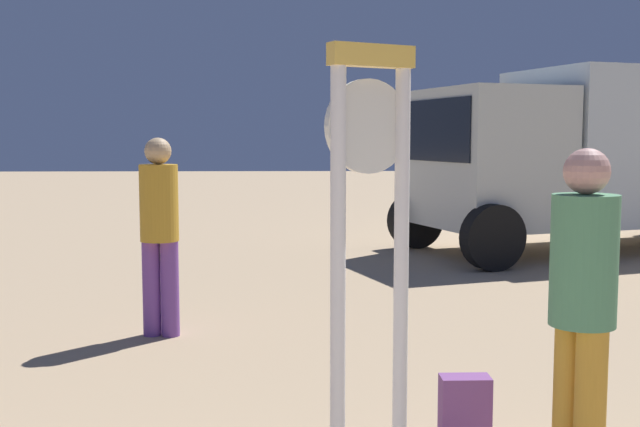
# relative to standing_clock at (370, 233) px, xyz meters

# --- Properties ---
(standing_clock) EXTENTS (0.42, 0.27, 2.21)m
(standing_clock) POSITION_rel_standing_clock_xyz_m (0.00, 0.00, 0.00)
(standing_clock) COLOR white
(standing_clock) RESTS_ON ground_plane
(person_near_clock) EXTENTS (0.33, 0.33, 1.74)m
(person_near_clock) POSITION_rel_standing_clock_xyz_m (1.11, 0.30, -0.39)
(person_near_clock) COLOR gold
(person_near_clock) RESTS_ON ground_plane
(backpack) EXTENTS (0.29, 0.19, 0.43)m
(backpack) POSITION_rel_standing_clock_xyz_m (0.63, 0.79, -1.15)
(backpack) COLOR #82488B
(backpack) RESTS_ON ground_plane
(person_distant) EXTENTS (0.34, 0.34, 1.79)m
(person_distant) POSITION_rel_standing_clock_xyz_m (-1.55, 3.41, -0.36)
(person_distant) COLOR #76449C
(person_distant) RESTS_ON ground_plane
(box_truck_near) EXTENTS (7.42, 4.45, 2.84)m
(box_truck_near) POSITION_rel_standing_clock_xyz_m (5.10, 8.81, 0.22)
(box_truck_near) COLOR silver
(box_truck_near) RESTS_ON ground_plane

